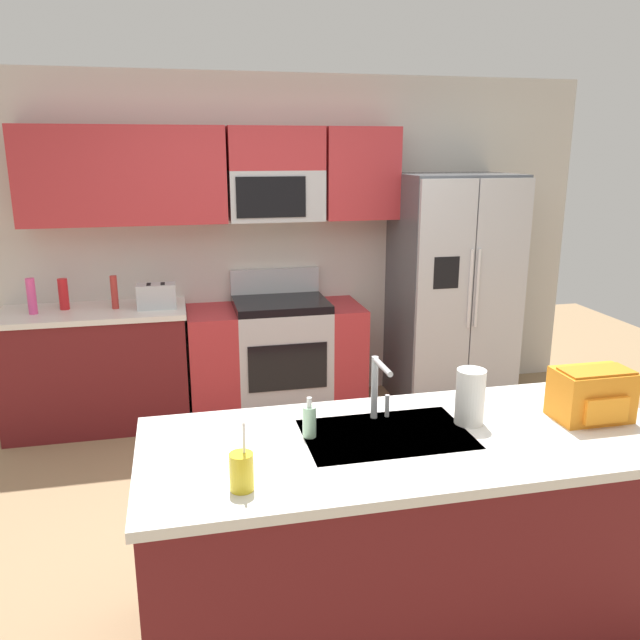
# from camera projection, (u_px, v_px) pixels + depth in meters

# --- Properties ---
(ground_plane) EXTENTS (9.00, 9.00, 0.00)m
(ground_plane) POSITION_uv_depth(u_px,v_px,m) (338.00, 533.00, 3.51)
(ground_plane) COLOR #997A56
(ground_plane) RESTS_ON ground
(kitchen_wall_unit) EXTENTS (5.20, 0.43, 2.60)m
(kitchen_wall_unit) POSITION_uv_depth(u_px,v_px,m) (256.00, 222.00, 5.06)
(kitchen_wall_unit) COLOR beige
(kitchen_wall_unit) RESTS_ON ground
(back_counter) EXTENTS (1.33, 0.63, 0.90)m
(back_counter) POSITION_uv_depth(u_px,v_px,m) (98.00, 368.00, 4.79)
(back_counter) COLOR maroon
(back_counter) RESTS_ON ground
(range_oven) EXTENTS (1.36, 0.61, 1.10)m
(range_oven) POSITION_uv_depth(u_px,v_px,m) (277.00, 356.00, 5.08)
(range_oven) COLOR #B7BABF
(range_oven) RESTS_ON ground
(refrigerator) EXTENTS (0.90, 0.76, 1.85)m
(refrigerator) POSITION_uv_depth(u_px,v_px,m) (452.00, 290.00, 5.20)
(refrigerator) COLOR #4C4F54
(refrigerator) RESTS_ON ground
(island_counter) EXTENTS (2.21, 0.89, 0.90)m
(island_counter) POSITION_uv_depth(u_px,v_px,m) (409.00, 533.00, 2.73)
(island_counter) COLOR maroon
(island_counter) RESTS_ON ground
(toaster) EXTENTS (0.28, 0.16, 0.18)m
(toaster) POSITION_uv_depth(u_px,v_px,m) (156.00, 296.00, 4.70)
(toaster) COLOR #B7BABF
(toaster) RESTS_ON back_counter
(pepper_mill) EXTENTS (0.05, 0.05, 0.24)m
(pepper_mill) POSITION_uv_depth(u_px,v_px,m) (114.00, 292.00, 4.68)
(pepper_mill) COLOR #B2332D
(pepper_mill) RESTS_ON back_counter
(bottle_pink) EXTENTS (0.06, 0.06, 0.26)m
(bottle_pink) POSITION_uv_depth(u_px,v_px,m) (32.00, 296.00, 4.52)
(bottle_pink) COLOR #EA4C93
(bottle_pink) RESTS_ON back_counter
(bottle_red) EXTENTS (0.07, 0.07, 0.23)m
(bottle_red) POSITION_uv_depth(u_px,v_px,m) (64.00, 294.00, 4.66)
(bottle_red) COLOR red
(bottle_red) RESTS_ON back_counter
(sink_faucet) EXTENTS (0.08, 0.21, 0.28)m
(sink_faucet) POSITION_uv_depth(u_px,v_px,m) (378.00, 384.00, 2.73)
(sink_faucet) COLOR #B7BABF
(sink_faucet) RESTS_ON island_counter
(drink_cup_yellow) EXTENTS (0.08, 0.08, 0.25)m
(drink_cup_yellow) POSITION_uv_depth(u_px,v_px,m) (242.00, 471.00, 2.19)
(drink_cup_yellow) COLOR yellow
(drink_cup_yellow) RESTS_ON island_counter
(soap_dispenser) EXTENTS (0.06, 0.06, 0.17)m
(soap_dispenser) POSITION_uv_depth(u_px,v_px,m) (309.00, 421.00, 2.60)
(soap_dispenser) COLOR #A5D8B2
(soap_dispenser) RESTS_ON island_counter
(paper_towel_roll) EXTENTS (0.12, 0.12, 0.24)m
(paper_towel_roll) POSITION_uv_depth(u_px,v_px,m) (470.00, 397.00, 2.71)
(paper_towel_roll) COLOR white
(paper_towel_roll) RESTS_ON island_counter
(backpack) EXTENTS (0.32, 0.22, 0.23)m
(backpack) POSITION_uv_depth(u_px,v_px,m) (592.00, 393.00, 2.76)
(backpack) COLOR orange
(backpack) RESTS_ON island_counter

